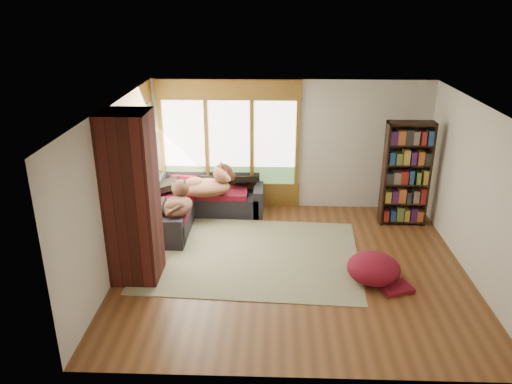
% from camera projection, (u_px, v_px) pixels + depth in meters
% --- Properties ---
extents(floor, '(5.50, 5.50, 0.00)m').
position_uv_depth(floor, '(292.00, 267.00, 8.04)').
color(floor, brown).
rests_on(floor, ground).
extents(ceiling, '(5.50, 5.50, 0.00)m').
position_uv_depth(ceiling, '(297.00, 107.00, 7.08)').
color(ceiling, white).
extents(wall_back, '(5.50, 0.04, 2.60)m').
position_uv_depth(wall_back, '(290.00, 146.00, 9.89)').
color(wall_back, silver).
rests_on(wall_back, ground).
extents(wall_front, '(5.50, 0.04, 2.60)m').
position_uv_depth(wall_front, '(303.00, 280.00, 5.24)').
color(wall_front, silver).
rests_on(wall_front, ground).
extents(wall_left, '(0.04, 5.00, 2.60)m').
position_uv_depth(wall_left, '(115.00, 190.00, 7.65)').
color(wall_left, silver).
rests_on(wall_left, ground).
extents(wall_right, '(0.04, 5.00, 2.60)m').
position_uv_depth(wall_right, '(478.00, 195.00, 7.47)').
color(wall_right, silver).
rests_on(wall_right, ground).
extents(windows_back, '(2.82, 0.10, 1.90)m').
position_uv_depth(windows_back, '(229.00, 143.00, 9.88)').
color(windows_back, olive).
rests_on(windows_back, wall_back).
extents(windows_left, '(0.10, 2.62, 1.90)m').
position_uv_depth(windows_left, '(137.00, 162.00, 8.75)').
color(windows_left, olive).
rests_on(windows_left, wall_left).
extents(roller_blind, '(0.03, 0.72, 0.90)m').
position_uv_depth(roller_blind, '(148.00, 128.00, 9.37)').
color(roller_blind, '#698952').
rests_on(roller_blind, wall_left).
extents(brick_chimney, '(0.70, 0.70, 2.60)m').
position_uv_depth(brick_chimney, '(132.00, 199.00, 7.32)').
color(brick_chimney, '#471914').
rests_on(brick_chimney, ground).
extents(sectional_sofa, '(2.20, 2.20, 0.80)m').
position_uv_depth(sectional_sofa, '(188.00, 206.00, 9.57)').
color(sectional_sofa, black).
rests_on(sectional_sofa, ground).
extents(area_rug, '(3.72, 2.93, 0.01)m').
position_uv_depth(area_rug, '(251.00, 255.00, 8.40)').
color(area_rug, beige).
rests_on(area_rug, ground).
extents(bookshelf, '(0.85, 0.28, 1.98)m').
position_uv_depth(bookshelf, '(406.00, 174.00, 9.23)').
color(bookshelf, black).
rests_on(bookshelf, ground).
extents(pouf, '(1.06, 1.06, 0.44)m').
position_uv_depth(pouf, '(374.00, 268.00, 7.57)').
color(pouf, maroon).
rests_on(pouf, area_rug).
extents(dog_tan, '(1.07, 0.77, 0.54)m').
position_uv_depth(dog_tan, '(210.00, 180.00, 9.47)').
color(dog_tan, brown).
rests_on(dog_tan, sectional_sofa).
extents(dog_brindle, '(0.54, 0.86, 0.46)m').
position_uv_depth(dog_brindle, '(178.00, 198.00, 8.76)').
color(dog_brindle, '#371F16').
rests_on(dog_brindle, sectional_sofa).
extents(throw_pillows, '(1.98, 1.68, 0.45)m').
position_uv_depth(throw_pillows, '(190.00, 180.00, 9.53)').
color(throw_pillows, black).
rests_on(throw_pillows, sectional_sofa).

